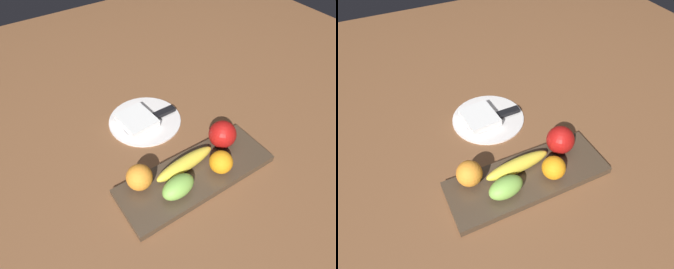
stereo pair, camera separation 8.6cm
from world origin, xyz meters
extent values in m
plane|color=brown|center=(0.00, 0.00, 0.00)|extent=(2.40, 2.40, 0.00)
cube|color=#473728|center=(-0.05, 0.01, 0.01)|extent=(0.43, 0.15, 0.02)
sphere|color=#B31411|center=(-0.17, -0.04, 0.06)|extent=(0.08, 0.08, 0.08)
ellipsoid|color=yellow|center=(-0.03, -0.02, 0.04)|extent=(0.19, 0.05, 0.04)
sphere|color=orange|center=(-0.11, 0.03, 0.05)|extent=(0.06, 0.06, 0.06)
sphere|color=orange|center=(0.09, -0.04, 0.05)|extent=(0.07, 0.07, 0.07)
ellipsoid|color=#84C14D|center=(0.03, 0.03, 0.05)|extent=(0.10, 0.07, 0.05)
cylinder|color=white|center=(-0.05, -0.26, 0.00)|extent=(0.23, 0.23, 0.01)
cube|color=white|center=(-0.02, -0.26, 0.02)|extent=(0.11, 0.12, 0.02)
cube|color=silver|center=(-0.05, -0.25, 0.01)|extent=(0.15, 0.02, 0.00)
cube|color=black|center=(-0.11, -0.25, 0.02)|extent=(0.09, 0.03, 0.01)
camera|label=1|loc=(0.29, 0.37, 0.66)|focal=32.56mm
camera|label=2|loc=(0.21, 0.42, 0.66)|focal=32.56mm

